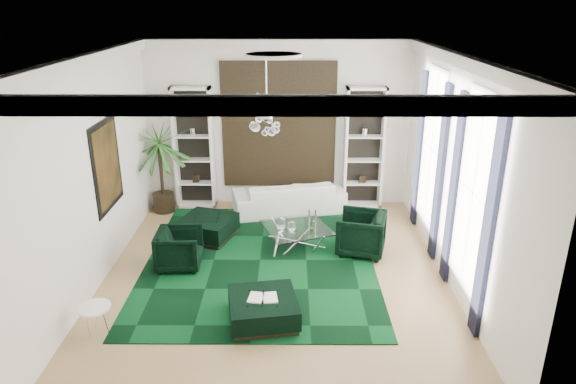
{
  "coord_description": "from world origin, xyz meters",
  "views": [
    {
      "loc": [
        0.27,
        -8.03,
        4.6
      ],
      "look_at": [
        0.22,
        0.5,
        1.39
      ],
      "focal_mm": 32.0,
      "sensor_mm": 36.0,
      "label": 1
    }
  ],
  "objects_px": {
    "side_table": "(96,321)",
    "palm": "(160,157)",
    "coffee_table": "(297,236)",
    "ottoman_front": "(263,310)",
    "armchair_right": "(361,233)",
    "ottoman_side": "(208,228)",
    "sofa": "(289,196)",
    "armchair_left": "(179,249)"
  },
  "relations": [
    {
      "from": "side_table",
      "to": "palm",
      "type": "relative_size",
      "value": 0.18
    },
    {
      "from": "armchair_right",
      "to": "palm",
      "type": "relative_size",
      "value": 0.34
    },
    {
      "from": "ottoman_side",
      "to": "palm",
      "type": "bearing_deg",
      "value": 130.54
    },
    {
      "from": "sofa",
      "to": "ottoman_side",
      "type": "distance_m",
      "value": 2.19
    },
    {
      "from": "coffee_table",
      "to": "palm",
      "type": "relative_size",
      "value": 0.45
    },
    {
      "from": "armchair_right",
      "to": "ottoman_side",
      "type": "xyz_separation_m",
      "value": [
        -3.05,
        0.62,
        -0.18
      ]
    },
    {
      "from": "armchair_left",
      "to": "side_table",
      "type": "xyz_separation_m",
      "value": [
        -0.81,
        -2.02,
        -0.14
      ]
    },
    {
      "from": "coffee_table",
      "to": "side_table",
      "type": "height_order",
      "value": "side_table"
    },
    {
      "from": "armchair_right",
      "to": "armchair_left",
      "type": "bearing_deg",
      "value": -65.4
    },
    {
      "from": "armchair_right",
      "to": "coffee_table",
      "type": "xyz_separation_m",
      "value": [
        -1.23,
        0.27,
        -0.2
      ]
    },
    {
      "from": "ottoman_front",
      "to": "palm",
      "type": "height_order",
      "value": "palm"
    },
    {
      "from": "armchair_left",
      "to": "armchair_right",
      "type": "height_order",
      "value": "armchair_right"
    },
    {
      "from": "sofa",
      "to": "ottoman_side",
      "type": "xyz_separation_m",
      "value": [
        -1.66,
        -1.43,
        -0.14
      ]
    },
    {
      "from": "sofa",
      "to": "ottoman_front",
      "type": "bearing_deg",
      "value": 72.31
    },
    {
      "from": "ottoman_front",
      "to": "palm",
      "type": "xyz_separation_m",
      "value": [
        -2.51,
        4.33,
        1.11
      ]
    },
    {
      "from": "armchair_right",
      "to": "palm",
      "type": "distance_m",
      "value": 4.82
    },
    {
      "from": "coffee_table",
      "to": "ottoman_front",
      "type": "relative_size",
      "value": 1.18
    },
    {
      "from": "sofa",
      "to": "palm",
      "type": "height_order",
      "value": "palm"
    },
    {
      "from": "sofa",
      "to": "coffee_table",
      "type": "distance_m",
      "value": 1.78
    },
    {
      "from": "armchair_right",
      "to": "ottoman_side",
      "type": "relative_size",
      "value": 0.89
    },
    {
      "from": "armchair_right",
      "to": "ottoman_side",
      "type": "height_order",
      "value": "armchair_right"
    },
    {
      "from": "armchair_right",
      "to": "ottoman_front",
      "type": "bearing_deg",
      "value": -23.1
    },
    {
      "from": "armchair_left",
      "to": "ottoman_side",
      "type": "bearing_deg",
      "value": -16.37
    },
    {
      "from": "sofa",
      "to": "ottoman_side",
      "type": "bearing_deg",
      "value": 27.95
    },
    {
      "from": "armchair_left",
      "to": "coffee_table",
      "type": "height_order",
      "value": "armchair_left"
    },
    {
      "from": "coffee_table",
      "to": "armchair_right",
      "type": "bearing_deg",
      "value": -12.57
    },
    {
      "from": "armchair_right",
      "to": "coffee_table",
      "type": "relative_size",
      "value": 0.75
    },
    {
      "from": "armchair_left",
      "to": "ottoman_front",
      "type": "bearing_deg",
      "value": -138.23
    },
    {
      "from": "armchair_left",
      "to": "side_table",
      "type": "relative_size",
      "value": 1.7
    },
    {
      "from": "side_table",
      "to": "palm",
      "type": "distance_m",
      "value": 4.79
    },
    {
      "from": "sofa",
      "to": "armchair_right",
      "type": "relative_size",
      "value": 2.82
    },
    {
      "from": "ottoman_side",
      "to": "coffee_table",
      "type": "bearing_deg",
      "value": -10.69
    },
    {
      "from": "armchair_left",
      "to": "armchair_right",
      "type": "bearing_deg",
      "value": -81.68
    },
    {
      "from": "armchair_right",
      "to": "side_table",
      "type": "xyz_separation_m",
      "value": [
        -4.17,
        -2.61,
        -0.18
      ]
    },
    {
      "from": "ottoman_side",
      "to": "ottoman_front",
      "type": "xyz_separation_m",
      "value": [
        1.28,
        -2.9,
        -0.02
      ]
    },
    {
      "from": "sofa",
      "to": "side_table",
      "type": "distance_m",
      "value": 5.43
    },
    {
      "from": "armchair_left",
      "to": "palm",
      "type": "bearing_deg",
      "value": 17.29
    },
    {
      "from": "sofa",
      "to": "palm",
      "type": "relative_size",
      "value": 0.96
    },
    {
      "from": "ottoman_front",
      "to": "palm",
      "type": "distance_m",
      "value": 5.13
    },
    {
      "from": "armchair_left",
      "to": "armchair_right",
      "type": "distance_m",
      "value": 3.42
    },
    {
      "from": "coffee_table",
      "to": "ottoman_front",
      "type": "distance_m",
      "value": 2.61
    },
    {
      "from": "ottoman_side",
      "to": "side_table",
      "type": "xyz_separation_m",
      "value": [
        -1.13,
        -3.23,
        0.0
      ]
    }
  ]
}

